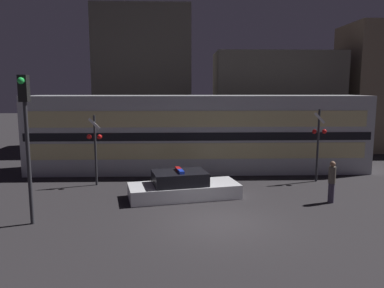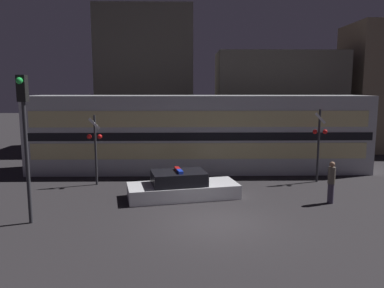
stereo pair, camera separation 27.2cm
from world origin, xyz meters
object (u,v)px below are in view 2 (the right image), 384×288
Objects in this scene: train at (199,133)px; police_car at (182,187)px; crossing_signal_near at (319,140)px; pedestrian at (331,182)px; traffic_light_corner at (24,122)px.

police_car is at bearing -99.70° from train.
police_car is 1.36× the size of crossing_signal_near.
train reaches higher than police_car.
traffic_light_corner reaches higher than pedestrian.
police_car is 6.29m from pedestrian.
pedestrian reaches higher than police_car.
pedestrian is (6.20, -0.97, 0.44)m from police_car.
pedestrian is at bearing 10.27° from traffic_light_corner.
traffic_light_corner is (-12.26, -5.66, 1.44)m from crossing_signal_near.
traffic_light_corner reaches higher than police_car.
train is at bearing 153.55° from crossing_signal_near.
traffic_light_corner is at bearing -169.73° from pedestrian.
traffic_light_corner reaches higher than train.
police_car is at bearing -159.37° from crossing_signal_near.
crossing_signal_near is 0.71× the size of traffic_light_corner.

